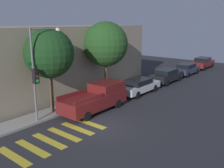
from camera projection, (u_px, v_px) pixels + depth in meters
ground_plane at (99, 127)px, 15.25m from camera, size 60.00×60.00×0.00m
sidewalk at (56, 111)px, 17.71m from camera, size 26.00×1.69×0.14m
building_row at (20, 65)px, 19.61m from camera, size 26.00×6.00×5.87m
crosswalk at (57, 137)px, 13.81m from camera, size 5.61×2.60×0.00m
traffic_light_pole at (40, 64)px, 15.25m from camera, size 2.52×0.56×5.93m
pickup_truck at (97, 98)px, 17.91m from camera, size 5.25×1.99×1.86m
sedan_near_corner at (139, 86)px, 22.11m from camera, size 4.63×1.79×1.34m
sedan_middle at (167, 75)px, 26.10m from camera, size 4.45×1.77×1.43m
sedan_far_end at (186, 69)px, 29.91m from camera, size 4.27×1.80×1.35m
sedan_tail_of_row at (203, 63)px, 34.06m from camera, size 4.60×1.76×1.50m
tree_near_corner at (49, 53)px, 16.46m from camera, size 3.32×3.32×5.86m
tree_midblock at (106, 44)px, 20.73m from camera, size 3.72×3.72×6.28m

